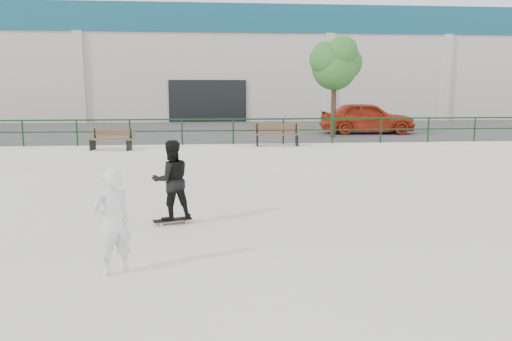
{
  "coord_description": "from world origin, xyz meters",
  "views": [
    {
      "loc": [
        0.04,
        -8.85,
        2.75
      ],
      "look_at": [
        1.07,
        2.0,
        0.92
      ],
      "focal_mm": 35.0,
      "sensor_mm": 36.0,
      "label": 1
    }
  ],
  "objects": [
    {
      "name": "tree",
      "position": [
        5.66,
        13.23,
        3.82
      ],
      "size": [
        2.49,
        2.22,
        4.43
      ],
      "color": "#443022",
      "rests_on": "parking_strip"
    },
    {
      "name": "commercial_building",
      "position": [
        -0.0,
        31.99,
        4.58
      ],
      "size": [
        44.2,
        16.33,
        8.0
      ],
      "color": "#B7B1A4",
      "rests_on": "ground"
    },
    {
      "name": "parking_strip",
      "position": [
        0.0,
        18.0,
        0.25
      ],
      "size": [
        60.0,
        14.0,
        0.5
      ],
      "primitive_type": "cube",
      "color": "#313131",
      "rests_on": "ground"
    },
    {
      "name": "ledge",
      "position": [
        0.0,
        9.5,
        0.25
      ],
      "size": [
        30.0,
        3.0,
        0.5
      ],
      "primitive_type": "cube",
      "color": "silver",
      "rests_on": "ground"
    },
    {
      "name": "bench_left",
      "position": [
        -3.47,
        9.48,
        0.87
      ],
      "size": [
        1.69,
        0.78,
        0.75
      ],
      "rotation": [
        0.0,
        0.0,
        -0.19
      ],
      "color": "#4D301A",
      "rests_on": "ledge"
    },
    {
      "name": "railing",
      "position": [
        -0.0,
        10.8,
        1.24
      ],
      "size": [
        28.0,
        0.06,
        1.03
      ],
      "color": "#133417",
      "rests_on": "ledge"
    },
    {
      "name": "skateboard",
      "position": [
        -0.72,
        1.11,
        0.07
      ],
      "size": [
        0.8,
        0.44,
        0.09
      ],
      "rotation": [
        0.0,
        0.0,
        0.32
      ],
      "color": "black",
      "rests_on": "ground"
    },
    {
      "name": "seated_skater",
      "position": [
        -1.39,
        -1.58,
        0.79
      ],
      "size": [
        0.69,
        0.64,
        1.59
      ],
      "primitive_type": "imported",
      "rotation": [
        0.0,
        0.0,
        3.74
      ],
      "color": "silver",
      "rests_on": "ground"
    },
    {
      "name": "standing_skater",
      "position": [
        -0.72,
        1.11,
        0.9
      ],
      "size": [
        0.94,
        0.83,
        1.61
      ],
      "primitive_type": "imported",
      "rotation": [
        0.0,
        0.0,
        3.47
      ],
      "color": "black",
      "rests_on": "skateboard"
    },
    {
      "name": "red_car",
      "position": [
        7.77,
        15.0,
        1.27
      ],
      "size": [
        4.65,
        2.17,
        1.54
      ],
      "primitive_type": "imported",
      "rotation": [
        0.0,
        0.0,
        1.49
      ],
      "color": "#AC2D15",
      "rests_on": "parking_strip"
    },
    {
      "name": "ground",
      "position": [
        0.0,
        0.0,
        0.0
      ],
      "size": [
        120.0,
        120.0,
        0.0
      ],
      "primitive_type": "plane",
      "color": "#B8B1A8",
      "rests_on": "ground"
    },
    {
      "name": "bench_right",
      "position": [
        2.67,
        10.25,
        0.92
      ],
      "size": [
        1.87,
        0.65,
        0.85
      ],
      "rotation": [
        0.0,
        0.0,
        -0.06
      ],
      "color": "#4D301A",
      "rests_on": "ledge"
    }
  ]
}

